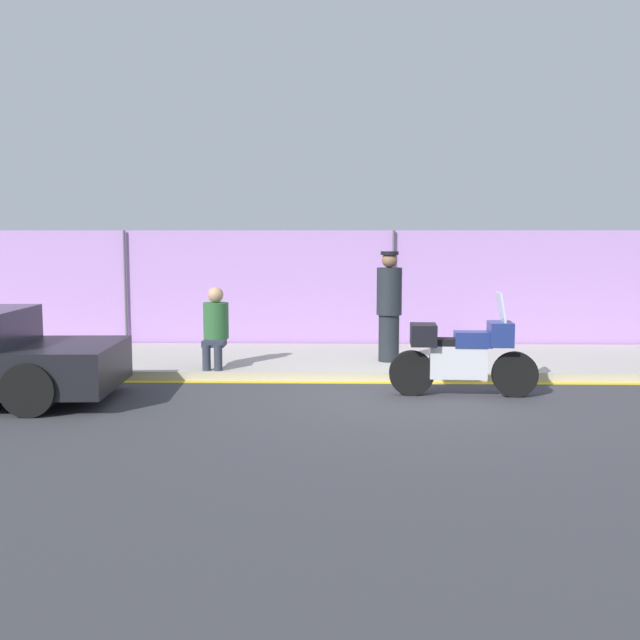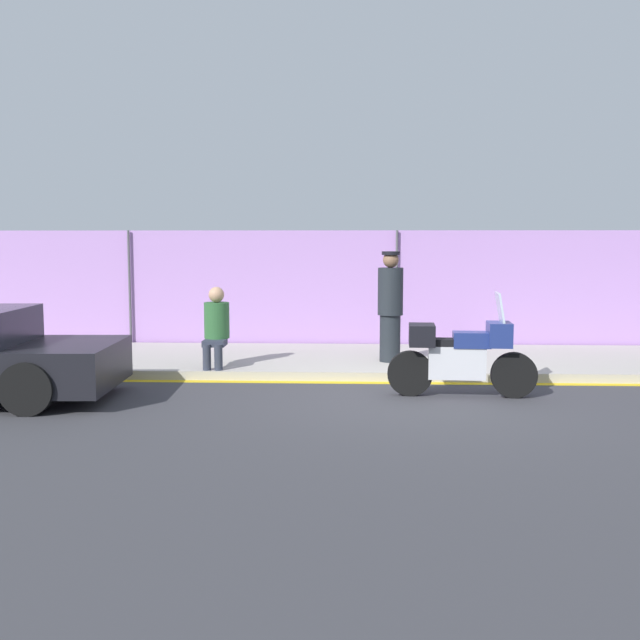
# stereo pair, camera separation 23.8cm
# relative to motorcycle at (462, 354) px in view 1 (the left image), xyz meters

# --- Properties ---
(ground_plane) EXTENTS (120.00, 120.00, 0.00)m
(ground_plane) POSITION_rel_motorcycle_xyz_m (-0.65, -0.24, -0.60)
(ground_plane) COLOR #38383D
(sidewalk) EXTENTS (39.67, 3.26, 0.15)m
(sidewalk) POSITION_rel_motorcycle_xyz_m (-0.65, 2.68, -0.53)
(sidewalk) COLOR #ADA89E
(sidewalk) RESTS_ON ground_plane
(curb_paint_stripe) EXTENTS (39.67, 0.18, 0.01)m
(curb_paint_stripe) POSITION_rel_motorcycle_xyz_m (-0.65, 0.96, -0.60)
(curb_paint_stripe) COLOR gold
(curb_paint_stripe) RESTS_ON ground_plane
(storefront_fence) EXTENTS (37.69, 0.17, 2.40)m
(storefront_fence) POSITION_rel_motorcycle_xyz_m (-0.65, 4.40, 0.60)
(storefront_fence) COLOR #AD7FC6
(storefront_fence) RESTS_ON ground_plane
(motorcycle) EXTENTS (2.10, 0.57, 1.48)m
(motorcycle) POSITION_rel_motorcycle_xyz_m (0.00, 0.00, 0.00)
(motorcycle) COLOR black
(motorcycle) RESTS_ON ground_plane
(officer_standing) EXTENTS (0.43, 0.43, 1.87)m
(officer_standing) POSITION_rel_motorcycle_xyz_m (-0.88, 2.16, 0.50)
(officer_standing) COLOR #1E2328
(officer_standing) RESTS_ON sidewalk
(person_seated_on_curb) EXTENTS (0.41, 0.69, 1.30)m
(person_seated_on_curb) POSITION_rel_motorcycle_xyz_m (-3.75, 1.51, 0.26)
(person_seated_on_curb) COLOR #2D3342
(person_seated_on_curb) RESTS_ON sidewalk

